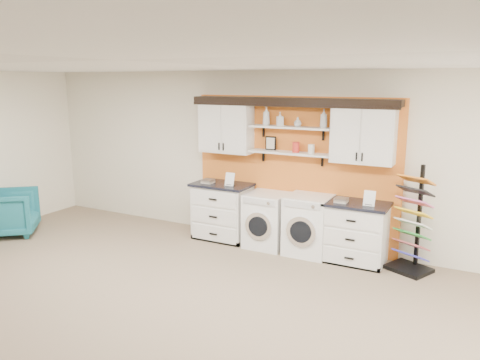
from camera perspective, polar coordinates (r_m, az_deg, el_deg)
The scene contains 21 objects.
ceiling at distance 4.00m, azimuth -14.82°, elevation 13.96°, with size 10.00×10.00×0.00m, color white.
wall_back at distance 7.56m, azimuth 6.62°, elevation 2.53°, with size 10.00×10.00×0.00m, color silver.
accent_panel at distance 7.57m, azimuth 6.49°, elevation 1.00°, with size 3.40×0.07×2.40m, color orange.
upper_cabinet_left at distance 7.79m, azimuth -1.66°, elevation 6.45°, with size 0.90×0.35×0.84m.
upper_cabinet_right at distance 6.97m, azimuth 14.82°, elevation 5.40°, with size 0.90×0.35×0.84m.
shelf_lower at distance 7.36m, azimuth 6.08°, elevation 3.31°, with size 1.32×0.28×0.03m, color white.
shelf_upper at distance 7.31m, azimuth 6.15°, elevation 6.41°, with size 1.32×0.28×0.03m, color white.
crown_molding at distance 7.29m, azimuth 6.26°, elevation 9.53°, with size 3.30×0.41×0.13m.
picture_frame at distance 7.52m, azimuth 3.76°, elevation 4.50°, with size 0.18×0.02×0.22m.
canister_red at distance 7.31m, azimuth 6.83°, elevation 3.98°, with size 0.11×0.11×0.16m, color red.
canister_cream at distance 7.23m, azimuth 8.68°, elevation 3.76°, with size 0.10×0.10×0.14m, color silver.
base_cabinet_left at distance 7.92m, azimuth -2.14°, elevation -3.80°, with size 0.98×0.66×0.96m.
base_cabinet_right at distance 7.13m, azimuth 13.92°, elevation -6.19°, with size 0.92×0.66×0.90m.
washer at distance 7.57m, azimuth 3.34°, elevation -4.87°, with size 0.63×0.71×0.88m.
dryer at distance 7.31m, azimuth 8.36°, elevation -5.42°, with size 0.66×0.71×0.92m.
sample_rack at distance 7.01m, azimuth 20.22°, elevation -6.53°, with size 0.69×0.64×1.51m.
armchair at distance 9.06m, azimuth -26.24°, elevation -3.58°, with size 0.84×0.86×0.79m, color #1A6A7A.
soap_bottle_a at distance 7.45m, azimuth 3.23°, elevation 7.81°, with size 0.11×0.11×0.29m, color silver.
soap_bottle_b at distance 7.36m, azimuth 4.90°, elevation 7.43°, with size 0.10×0.10×0.21m, color silver.
soap_bottle_c at distance 7.26m, azimuth 7.05°, elevation 7.05°, with size 0.12×0.12×0.15m, color silver.
soap_bottle_d at distance 7.12m, azimuth 10.17°, elevation 7.39°, with size 0.11×0.11×0.28m, color silver.
Camera 1 is at (2.68, -2.96, 2.64)m, focal length 35.00 mm.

